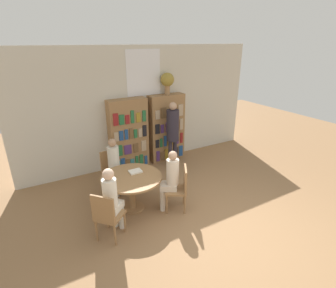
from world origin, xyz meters
TOP-DOWN VIEW (x-y plane):
  - ground_plane at (0.00, 0.00)m, footprint 16.00×16.00m
  - wall_back at (0.00, 3.47)m, footprint 6.40×0.07m
  - bookshelf_left at (-0.54, 3.27)m, footprint 0.97×0.34m
  - bookshelf_right at (0.54, 3.27)m, footprint 0.97×0.34m
  - flower_vase at (0.58, 3.28)m, footprint 0.34×0.34m
  - reading_table at (-1.18, 1.54)m, footprint 1.15×1.15m
  - chair_near_camera at (-1.86, 0.93)m, footprint 0.56×0.56m
  - chair_left_side at (-1.28, 2.45)m, footprint 0.44×0.44m
  - chair_far_side at (-0.39, 1.08)m, footprint 0.55×0.55m
  - seated_reader_left at (-1.26, 2.27)m, footprint 0.27×0.37m
  - seated_reader_right at (-0.55, 1.18)m, footprint 0.39×0.36m
  - seated_reader_back at (-1.72, 1.05)m, footprint 0.40×0.39m
  - librarian_standing at (0.44, 2.77)m, footprint 0.31×0.58m
  - open_book_on_table at (-1.05, 1.67)m, footprint 0.24×0.18m

SIDE VIEW (x-z plane):
  - ground_plane at x=0.00m, z-range 0.00..0.00m
  - chair_near_camera at x=-1.86m, z-range 0.05..0.94m
  - chair_left_side at x=-1.28m, z-range 0.05..0.94m
  - chair_far_side at x=-0.39m, z-range 0.05..0.94m
  - reading_table at x=-1.18m, z-range 0.23..0.94m
  - seated_reader_right at x=-0.55m, z-range 0.07..1.29m
  - seated_reader_left at x=-1.26m, z-range 0.07..1.30m
  - seated_reader_back at x=-1.72m, z-range 0.07..1.32m
  - open_book_on_table at x=-1.05m, z-range 0.71..0.74m
  - bookshelf_right at x=0.54m, z-range 0.00..1.79m
  - bookshelf_left at x=-0.54m, z-range 0.00..1.79m
  - librarian_standing at x=0.44m, z-range 0.19..1.90m
  - wall_back at x=0.00m, z-range 0.01..3.01m
  - flower_vase at x=0.58m, z-range 1.87..2.42m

